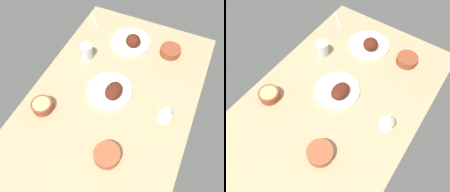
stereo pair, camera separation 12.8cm
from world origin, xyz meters
TOP-DOWN VIEW (x-y plane):
  - dining_table at (0.00, 0.00)cm, footprint 140.00×90.00cm
  - plate_center_main at (-43.70, -5.63)cm, footprint 26.17×26.17cm
  - plate_near_viewer at (-2.94, -2.02)cm, footprint 25.82×25.82cm
  - bowl_onions at (-46.10, 19.95)cm, footprint 12.90×12.90cm
  - bowl_pasta at (21.46, -31.58)cm, footprint 11.33×11.33cm
  - bowl_soup at (31.69, 11.62)cm, footprint 12.98×12.98cm
  - wine_glass at (0.85, 30.50)cm, footprint 7.60×7.60cm
  - water_tumbler at (-22.01, -27.27)cm, footprint 7.66×7.66cm
  - fork_loose at (-54.24, -37.77)cm, footprint 13.47×13.76cm

SIDE VIEW (x-z plane):
  - dining_table at x=0.00cm, z-range 0.00..4.00cm
  - fork_loose at x=-54.24cm, z-range 4.00..4.80cm
  - plate_near_viewer at x=-2.94cm, z-range 2.49..9.81cm
  - plate_center_main at x=-43.70cm, z-range 2.00..10.78cm
  - bowl_onions at x=-46.10cm, z-range 4.23..8.80cm
  - bowl_soup at x=31.69cm, z-range 4.23..8.99cm
  - bowl_pasta at x=21.46cm, z-range 4.24..9.26cm
  - water_tumbler at x=-22.01cm, z-range 4.00..13.28cm
  - wine_glass at x=0.85cm, z-range 6.93..20.93cm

